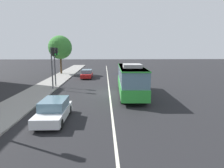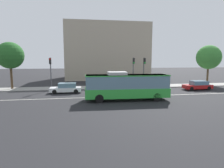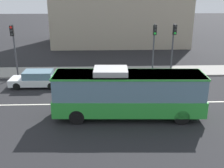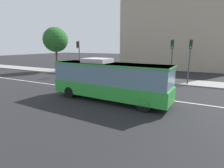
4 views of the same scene
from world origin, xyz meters
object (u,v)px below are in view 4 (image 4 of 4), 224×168
transit_bus (109,79)px  sedan_white (82,74)px  traffic_light_near_corner (190,54)px  street_tree_kerbside_left (56,40)px  traffic_light_far_corner (79,52)px  traffic_light_mid_block (172,54)px

transit_bus → sedan_white: size_ratio=2.24×
traffic_light_near_corner → street_tree_kerbside_left: 22.06m
street_tree_kerbside_left → transit_bus: bearing=-33.6°
traffic_light_near_corner → traffic_light_far_corner: size_ratio=1.00×
transit_bus → traffic_light_near_corner: size_ratio=1.94×
sedan_white → traffic_light_near_corner: 13.49m
traffic_light_near_corner → traffic_light_far_corner: 15.40m
traffic_light_far_corner → transit_bus: bearing=47.2°
traffic_light_near_corner → traffic_light_mid_block: 1.93m
sedan_white → traffic_light_mid_block: bearing=-165.7°
traffic_light_mid_block → transit_bus: bearing=-19.0°
traffic_light_mid_block → traffic_light_near_corner: bearing=94.6°
transit_bus → street_tree_kerbside_left: 20.30m
traffic_light_far_corner → sedan_white: bearing=42.4°
sedan_white → street_tree_kerbside_left: size_ratio=0.59×
transit_bus → traffic_light_mid_block: traffic_light_mid_block is taller
traffic_light_near_corner → street_tree_kerbside_left: bearing=-100.4°
sedan_white → street_tree_kerbside_left: street_tree_kerbside_left is taller
transit_bus → street_tree_kerbside_left: (-16.62, 11.06, 3.71)m
traffic_light_mid_block → street_tree_kerbside_left: street_tree_kerbside_left is taller
sedan_white → street_tree_kerbside_left: bearing=-26.9°
traffic_light_near_corner → traffic_light_mid_block: (-1.93, -0.12, 0.00)m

